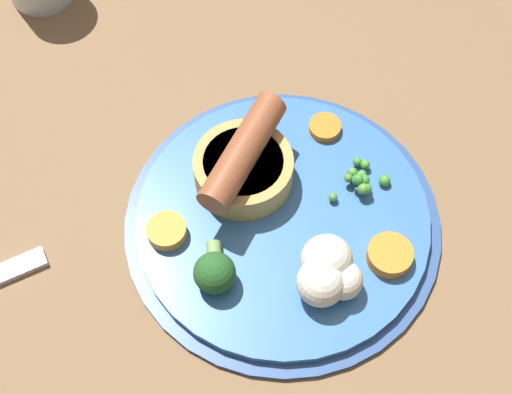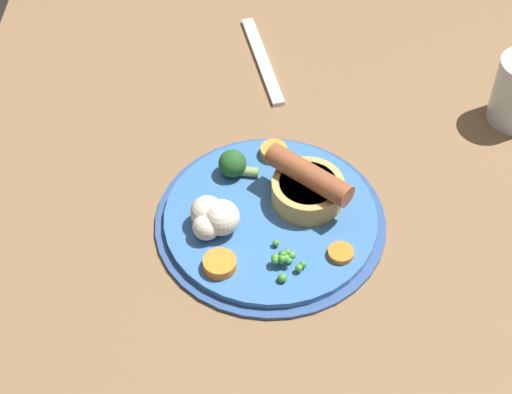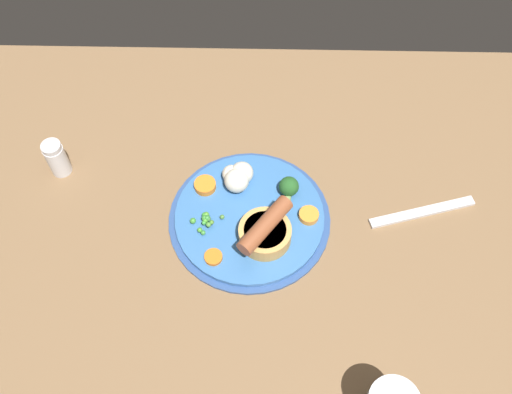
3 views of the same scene
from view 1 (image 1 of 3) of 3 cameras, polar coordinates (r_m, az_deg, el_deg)
The scene contains 9 objects.
dining_table at distance 61.16cm, azimuth 3.24°, elevation -2.03°, with size 110.00×80.00×3.00cm, color brown.
dinner_plate at distance 58.84cm, azimuth 2.14°, elevation -1.93°, with size 26.15×26.15×1.40cm.
sausage_pudding at distance 57.90cm, azimuth -1.02°, elevation 2.59°, with size 8.48×10.04×5.50cm.
pea_pile at distance 59.17cm, azimuth 8.45°, elevation 1.37°, with size 5.46×3.96×1.94cm.
broccoli_floret_near at distance 54.36cm, azimuth -3.34°, elevation -5.98°, with size 3.29×4.74×3.29cm.
cauliflower_floret at distance 54.17cm, azimuth 5.71°, elevation -6.01°, with size 5.29×5.53×4.06cm.
carrot_slice_1 at distance 56.84cm, azimuth 10.65°, elevation -4.60°, with size 3.58×3.58×1.22cm, color orange.
carrot_slice_2 at distance 62.46cm, azimuth 5.53°, elevation 5.58°, with size 2.78×2.78×0.72cm, color orange.
carrot_slice_4 at distance 57.27cm, azimuth -7.16°, elevation -2.72°, with size 3.18×3.18×1.13cm, color orange.
Camera 1 is at (-8.51, -26.64, 55.89)cm, focal length 50.00 mm.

